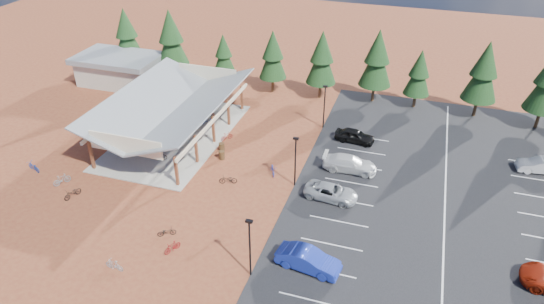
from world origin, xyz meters
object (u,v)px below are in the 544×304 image
Objects in this scene: car_1 at (308,260)px; bike_5 at (176,141)px; bike_3 at (181,105)px; trash_bin_1 at (222,147)px; bike_0 at (129,151)px; bike_6 at (207,121)px; outbuilding at (119,69)px; bike_2 at (156,126)px; trash_bin_0 at (222,155)px; bike_1 at (153,140)px; car_3 at (350,164)px; car_4 at (355,136)px; bike_13 at (114,265)px; car_9 at (541,165)px; bike_8 at (73,193)px; bike_12 at (167,232)px; bike_14 at (273,169)px; lamp_post_0 at (250,244)px; bike_16 at (228,180)px; lamp_post_1 at (295,158)px; bike_10 at (33,167)px; bike_pavilion at (172,105)px; bike_7 at (210,113)px; car_2 at (331,192)px; bike_11 at (172,247)px; lamp_post_2 at (324,104)px; bike_9 at (62,179)px; bike_15 at (227,136)px.

bike_5 is at bearing 61.24° from car_1.
car_1 reaches higher than bike_3.
trash_bin_1 is 0.49× the size of bike_0.
bike_6 reaches higher than trash_bin_1.
bike_2 is (11.33, -10.47, -1.52)m from outbuilding.
trash_bin_0 is 17.30m from car_1.
bike_2 reaches higher than trash_bin_1.
bike_1 is 0.30× the size of car_3.
bike_6 is 0.39× the size of car_4.
trash_bin_1 is at bearing -31.60° from outbuilding.
car_9 is at bearing 131.61° from bike_13.
bike_8 is 10.79m from bike_12.
car_3 is at bearing -1.91° from bike_14.
trash_bin_1 is 0.57× the size of bike_1.
bike_2 reaches higher than bike_12.
bike_3 reaches higher than trash_bin_0.
lamp_post_0 reaches higher than bike_16.
bike_6 is at bearing -96.23° from car_9.
car_9 is at bearing -64.40° from bike_5.
bike_8 reaches higher than bike_2.
trash_bin_0 is at bearing 146.74° from bike_14.
bike_14 reaches higher than bike_2.
lamp_post_1 is 10.81m from car_4.
bike_14 is at bearing -125.03° from bike_6.
bike_1 reaches higher than bike_10.
bike_pavilion is 3.69× the size of car_3.
outbuilding is 6.91× the size of bike_1.
bike_12 is (5.29, -20.38, -0.16)m from bike_7.
bike_8 is at bearing -179.82° from bike_7.
lamp_post_0 reaches higher than bike_8.
lamp_post_1 is 3.28× the size of bike_13.
car_2 is at bearing -68.30° from car_9.
bike_11 is 0.31× the size of car_1.
bike_5 is at bearing -175.46° from bike_3.
bike_3 is (-1.02, 8.51, 0.02)m from bike_1.
bike_6 is 16.77m from car_4.
car_4 is at bearing 155.13° from bike_13.
bike_2 is 15.73m from bike_14.
trash_bin_0 is at bearing 165.14° from lamp_post_1.
bike_9 is (-20.86, -18.55, -2.47)m from lamp_post_2.
bike_0 is 1.18× the size of bike_13.
car_3 is (18.42, 0.91, 0.21)m from bike_5.
bike_1 is at bearing 65.83° from car_1.
bike_7 is at bearing -13.50° from bike_15.
bike_6 is at bearing -90.31° from bike_9.
bike_0 is 40.85m from car_9.
lamp_post_2 reaches higher than car_4.
car_2 is at bearing -89.74° from bike_1.
car_1 is 19.89m from car_4.
car_2 is at bearing 8.94° from car_1.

